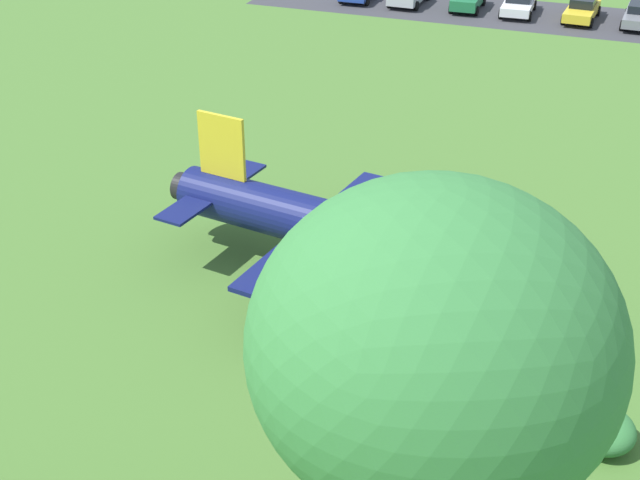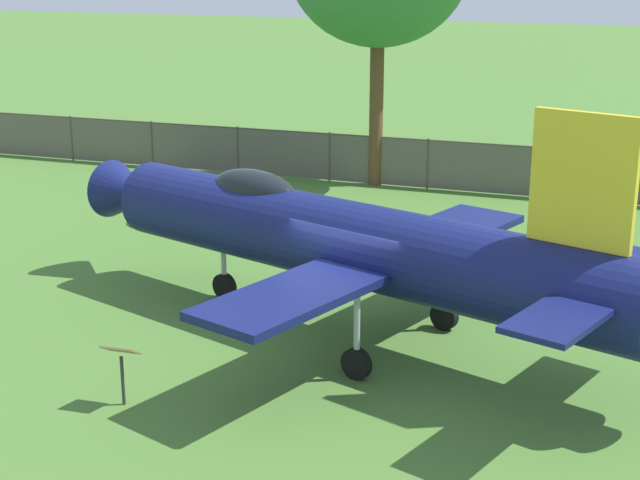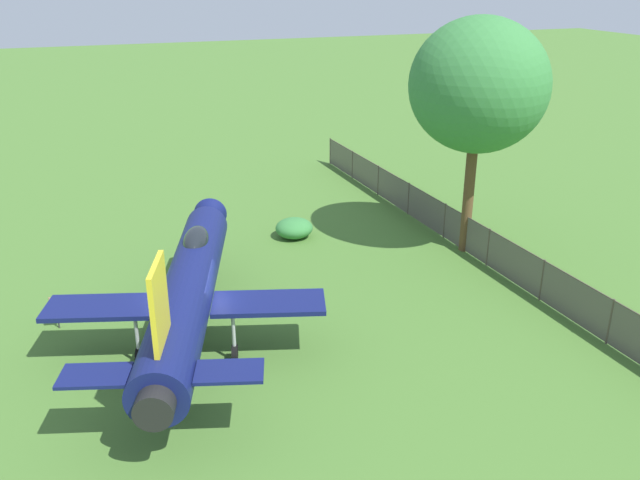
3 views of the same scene
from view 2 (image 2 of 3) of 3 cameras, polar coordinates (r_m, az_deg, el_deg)
name	(u,v)px [view 2 (image 2 of 3)]	position (r m, az deg, el deg)	size (l,w,h in m)	color
ground_plane	(353,337)	(19.32, 2.03, -5.94)	(200.00, 200.00, 0.00)	#47722D
display_jet	(339,239)	(18.85, 1.15, 0.08)	(13.88, 9.14, 5.10)	#111951
perimeter_fence	(428,162)	(31.66, 6.58, 4.71)	(34.92, 1.36, 1.71)	#4C4238
shrub_near_fence	(168,206)	(27.89, -9.20, 2.03)	(1.72, 1.79, 0.93)	#387F3D
info_plaque	(121,359)	(16.56, -12.00, -7.10)	(0.64, 0.45, 1.14)	#333333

